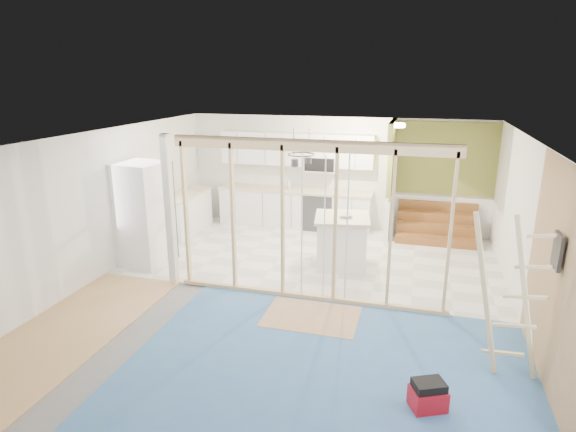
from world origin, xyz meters
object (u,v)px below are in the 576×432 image
(toolbox, at_px, (428,396))
(fridge, at_px, (144,214))
(island, at_px, (342,242))
(ladder, at_px, (510,297))

(toolbox, bearing_deg, fridge, 125.48)
(fridge, bearing_deg, toolbox, -21.79)
(island, distance_m, ladder, 3.83)
(fridge, distance_m, island, 3.77)
(toolbox, bearing_deg, ladder, 22.66)
(island, relative_size, ladder, 0.58)
(ladder, bearing_deg, fridge, 178.64)
(fridge, height_order, toolbox, fridge)
(fridge, distance_m, toolbox, 6.08)
(toolbox, bearing_deg, island, 87.64)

